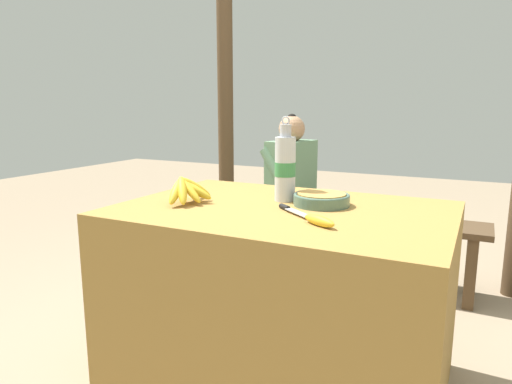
% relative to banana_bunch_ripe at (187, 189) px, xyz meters
% --- Properties ---
extents(ground_plane, '(12.00, 12.00, 0.00)m').
position_rel_banana_bunch_ripe_xyz_m(ground_plane, '(0.38, 0.10, -0.80)').
color(ground_plane, gray).
extents(market_counter, '(1.26, 0.88, 0.74)m').
position_rel_banana_bunch_ripe_xyz_m(market_counter, '(0.38, 0.10, -0.43)').
color(market_counter, olive).
rests_on(market_counter, ground_plane).
extents(banana_bunch_ripe, '(0.16, 0.25, 0.12)m').
position_rel_banana_bunch_ripe_xyz_m(banana_bunch_ripe, '(0.00, 0.00, 0.00)').
color(banana_bunch_ripe, '#4C381E').
rests_on(banana_bunch_ripe, market_counter).
extents(serving_bowl, '(0.22, 0.22, 0.05)m').
position_rel_banana_bunch_ripe_xyz_m(serving_bowl, '(0.50, 0.21, -0.03)').
color(serving_bowl, '#4C6B5B').
rests_on(serving_bowl, market_counter).
extents(water_bottle, '(0.09, 0.09, 0.35)m').
position_rel_banana_bunch_ripe_xyz_m(water_bottle, '(0.33, 0.22, 0.08)').
color(water_bottle, silver).
rests_on(water_bottle, market_counter).
extents(loose_banana_front, '(0.14, 0.10, 0.04)m').
position_rel_banana_bunch_ripe_xyz_m(loose_banana_front, '(0.59, -0.10, -0.04)').
color(loose_banana_front, gold).
rests_on(loose_banana_front, market_counter).
extents(knife, '(0.17, 0.14, 0.02)m').
position_rel_banana_bunch_ripe_xyz_m(knife, '(0.43, 0.04, -0.05)').
color(knife, '#BCBCC1').
rests_on(knife, market_counter).
extents(wooden_bench, '(1.74, 0.32, 0.45)m').
position_rel_banana_bunch_ripe_xyz_m(wooden_bench, '(0.28, 1.33, -0.42)').
color(wooden_bench, '#4C3823').
rests_on(wooden_bench, ground_plane).
extents(seated_vendor, '(0.44, 0.42, 1.08)m').
position_rel_banana_bunch_ripe_xyz_m(seated_vendor, '(-0.13, 1.30, -0.17)').
color(seated_vendor, '#232328').
rests_on(seated_vendor, ground_plane).
extents(banana_bunch_green, '(0.15, 0.23, 0.11)m').
position_rel_banana_bunch_ripe_xyz_m(banana_bunch_green, '(0.78, 1.33, -0.30)').
color(banana_bunch_green, '#4C381E').
rests_on(banana_bunch_green, wooden_bench).
extents(support_post_near, '(0.12, 0.12, 2.79)m').
position_rel_banana_bunch_ripe_xyz_m(support_post_near, '(-0.72, 1.54, 0.59)').
color(support_post_near, '#4C3823').
rests_on(support_post_near, ground_plane).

